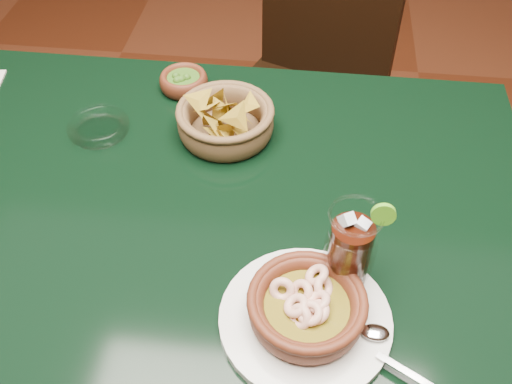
# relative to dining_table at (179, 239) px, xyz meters

# --- Properties ---
(dining_table) EXTENTS (1.20, 0.80, 0.75)m
(dining_table) POSITION_rel_dining_table_xyz_m (0.00, 0.00, 0.00)
(dining_table) COLOR black
(dining_table) RESTS_ON ground
(dining_chair) EXTENTS (0.53, 0.53, 0.89)m
(dining_chair) POSITION_rel_dining_table_xyz_m (0.20, 0.70, -0.16)
(dining_chair) COLOR black
(dining_chair) RESTS_ON ground
(shrimp_plate) EXTENTS (0.30, 0.24, 0.07)m
(shrimp_plate) POSITION_rel_dining_table_xyz_m (0.23, -0.20, 0.13)
(shrimp_plate) COLOR silver
(shrimp_plate) RESTS_ON dining_table
(chip_basket) EXTENTS (0.21, 0.21, 0.12)m
(chip_basket) POSITION_rel_dining_table_xyz_m (0.06, 0.18, 0.13)
(chip_basket) COLOR brown
(chip_basket) RESTS_ON dining_table
(guacamole_ramekin) EXTENTS (0.12, 0.12, 0.04)m
(guacamole_ramekin) POSITION_rel_dining_table_xyz_m (-0.04, 0.31, 0.12)
(guacamole_ramekin) COLOR #491E10
(guacamole_ramekin) RESTS_ON dining_table
(cola_drink) EXTENTS (0.15, 0.15, 0.17)m
(cola_drink) POSITION_rel_dining_table_xyz_m (0.28, -0.13, 0.17)
(cola_drink) COLOR white
(cola_drink) RESTS_ON dining_table
(glass_ashtray) EXTENTS (0.12, 0.12, 0.03)m
(glass_ashtray) POSITION_rel_dining_table_xyz_m (-0.17, 0.15, 0.11)
(glass_ashtray) COLOR white
(glass_ashtray) RESTS_ON dining_table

